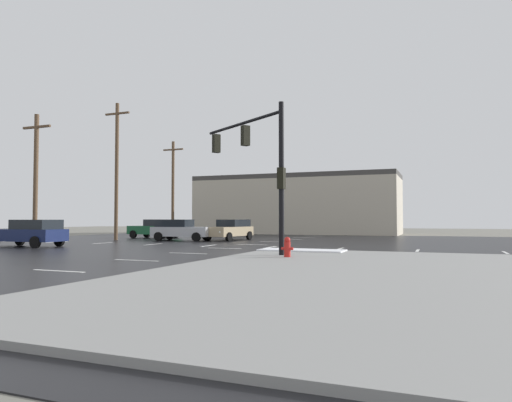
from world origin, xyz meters
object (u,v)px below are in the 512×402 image
Objects in this scene: traffic_signal_mast at (258,157)px; utility_pole_far at (117,169)px; sedan_silver at (181,230)px; sedan_navy at (30,232)px; sedan_tan at (230,229)px; utility_pole_mid at (36,176)px; fire_hydrant at (287,247)px; utility_pole_distant at (173,186)px; sedan_green at (156,228)px.

utility_pole_far is at bearing 1.46° from traffic_signal_mast.
sedan_silver and sedan_navy have the same top height.
utility_pole_mid is at bearing -33.03° from sedan_tan.
traffic_signal_mast is 1.39× the size of sedan_silver.
utility_pole_distant reaches higher than fire_hydrant.
sedan_green is 0.43× the size of utility_pole_far.
traffic_signal_mast is 8.12× the size of fire_hydrant.
sedan_tan is at bearing -26.55° from traffic_signal_mast.
sedan_silver is 7.07m from utility_pole_far.
sedan_green is 7.38m from utility_pole_distant.
sedan_green is 0.56× the size of utility_pole_mid.
fire_hydrant is at bearing -49.37° from sedan_silver.
sedan_tan is (-7.37, 12.98, -3.60)m from traffic_signal_mast.
utility_pole_far is at bearing -83.38° from utility_pole_distant.
sedan_green is (-14.83, 14.17, -3.60)m from traffic_signal_mast.
utility_pole_distant is at bearing 92.92° from utility_pole_mid.
traffic_signal_mast is at bearing 136.84° from fire_hydrant.
sedan_navy is 0.49× the size of utility_pole_distant.
fire_hydrant is at bearing -49.31° from utility_pole_distant.
fire_hydrant is 0.17× the size of sedan_silver.
utility_pole_mid is at bearing -87.08° from utility_pole_distant.
utility_pole_distant is at bearing 120.96° from sedan_silver.
traffic_signal_mast is 15.49m from sedan_silver.
utility_pole_mid is 7.57m from utility_pole_far.
utility_pole_far is at bearing -174.31° from sedan_silver.
utility_pole_distant is at bearing -16.04° from traffic_signal_mast.
sedan_green is at bearing 84.49° from utility_pole_mid.
fire_hydrant is at bearing 170.72° from traffic_signal_mast.
sedan_tan is 0.57× the size of utility_pole_mid.
traffic_signal_mast reaches higher than sedan_green.
utility_pole_far is (-15.68, 9.96, 1.09)m from traffic_signal_mast.
sedan_navy is (-14.75, 1.02, -3.60)m from traffic_signal_mast.
sedan_green is 5.49m from sedan_silver.
traffic_signal_mast is 1.41× the size of sedan_navy.
fire_hydrant is 21.76m from utility_pole_far.
sedan_green is 1.01× the size of sedan_navy.
utility_pole_far reaches higher than sedan_green.
fire_hydrant is 29.12m from utility_pole_distant.
utility_pole_mid is at bearing 88.23° from sedan_green.
utility_pole_mid reaches higher than fire_hydrant.
utility_pole_distant reaches higher than traffic_signal_mast.
utility_pole_mid is 0.88× the size of utility_pole_distant.
sedan_silver is 10.57m from utility_pole_mid.
utility_pole_mid reaches higher than sedan_navy.
sedan_green is 12.23m from utility_pole_mid.
sedan_green is at bearing -92.74° from sedan_tan.
traffic_signal_mast reaches higher than sedan_silver.
fire_hydrant is 0.17× the size of sedan_green.
sedan_navy is 0.43× the size of utility_pole_far.
fire_hydrant is at bearing 140.10° from sedan_green.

